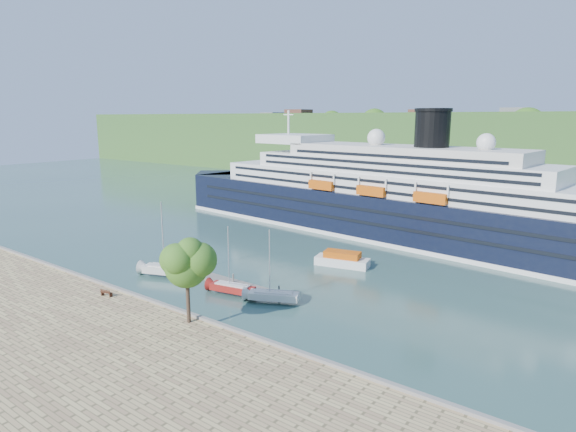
% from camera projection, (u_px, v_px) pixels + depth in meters
% --- Properties ---
extents(ground, '(400.00, 400.00, 0.00)m').
position_uv_depth(ground, '(145.00, 306.00, 58.00)').
color(ground, '#294946').
rests_on(ground, ground).
extents(far_hillside, '(400.00, 50.00, 24.00)m').
position_uv_depth(far_hillside, '(485.00, 147.00, 169.43)').
color(far_hillside, '#2A5321').
rests_on(far_hillside, ground).
extents(quay_coping, '(220.00, 0.50, 0.30)m').
position_uv_depth(quay_coping, '(143.00, 297.00, 57.61)').
color(quay_coping, slate).
rests_on(quay_coping, promenade).
extents(cruise_ship, '(107.65, 25.89, 23.95)m').
position_uv_depth(cruise_ship, '(375.00, 172.00, 92.21)').
color(cruise_ship, black).
rests_on(cruise_ship, ground).
extents(park_bench, '(1.63, 0.98, 0.98)m').
position_uv_depth(park_bench, '(107.00, 292.00, 58.29)').
color(park_bench, '#462314').
rests_on(park_bench, promenade).
extents(promenade_tree, '(6.12, 6.12, 10.13)m').
position_uv_depth(promenade_tree, '(187.00, 277.00, 49.97)').
color(promenade_tree, '#31661A').
rests_on(promenade_tree, promenade).
extents(floating_pontoon, '(17.76, 2.29, 0.39)m').
position_uv_depth(floating_pontoon, '(223.00, 281.00, 66.39)').
color(floating_pontoon, gray).
rests_on(floating_pontoon, ground).
extents(sailboat_white_near, '(8.28, 4.91, 10.35)m').
position_uv_depth(sailboat_white_near, '(167.00, 242.00, 67.44)').
color(sailboat_white_near, silver).
rests_on(sailboat_white_near, ground).
extents(sailboat_red, '(6.86, 3.07, 8.56)m').
position_uv_depth(sailboat_red, '(232.00, 263.00, 60.78)').
color(sailboat_red, maroon).
rests_on(sailboat_red, ground).
extents(sailboat_white_far, '(6.93, 4.65, 8.77)m').
position_uv_depth(sailboat_white_far, '(273.00, 269.00, 58.09)').
color(sailboat_white_far, silver).
rests_on(sailboat_white_far, ground).
extents(tender_launch, '(8.67, 4.58, 2.28)m').
position_uv_depth(tender_launch, '(342.00, 259.00, 73.42)').
color(tender_launch, '#CA520B').
rests_on(tender_launch, ground).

